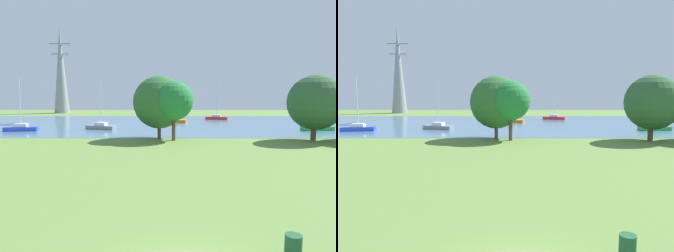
{
  "view_description": "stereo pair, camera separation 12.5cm",
  "coord_description": "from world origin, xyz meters",
  "views": [
    {
      "loc": [
        -0.48,
        -8.2,
        5.43
      ],
      "look_at": [
        -0.46,
        18.04,
        2.76
      ],
      "focal_mm": 32.78,
      "sensor_mm": 36.0,
      "label": 1
    },
    {
      "loc": [
        -0.35,
        -8.2,
        5.43
      ],
      "look_at": [
        -0.46,
        18.04,
        2.76
      ],
      "focal_mm": 32.78,
      "sensor_mm": 36.0,
      "label": 2
    }
  ],
  "objects": [
    {
      "name": "ground_plane",
      "position": [
        0.0,
        22.0,
        0.0
      ],
      "size": [
        160.0,
        160.0,
        0.0
      ],
      "primitive_type": "plane",
      "color": "olive"
    },
    {
      "name": "litter_bin",
      "position": [
        3.7,
        1.55,
        0.4
      ],
      "size": [
        0.56,
        0.56,
        0.8
      ],
      "primitive_type": "cylinder",
      "color": "#1E512D",
      "rests_on": "ground"
    },
    {
      "name": "water_surface",
      "position": [
        0.0,
        50.0,
        0.01
      ],
      "size": [
        140.0,
        40.0,
        0.02
      ],
      "primitive_type": "cube",
      "color": "slate",
      "rests_on": "ground"
    },
    {
      "name": "sailboat_red",
      "position": [
        10.3,
        59.49,
        0.47
      ],
      "size": [
        5.03,
        2.73,
        7.78
      ],
      "color": "red",
      "rests_on": "water_surface"
    },
    {
      "name": "sailboat_orange",
      "position": [
        0.8,
        51.83,
        0.45
      ],
      "size": [
        5.03,
        2.79,
        5.99
      ],
      "color": "orange",
      "rests_on": "water_surface"
    },
    {
      "name": "sailboat_green",
      "position": [
        22.47,
        38.5,
        0.46
      ],
      "size": [
        4.93,
        1.98,
        6.47
      ],
      "color": "green",
      "rests_on": "water_surface"
    },
    {
      "name": "sailboat_blue",
      "position": [
        -22.63,
        37.7,
        0.48
      ],
      "size": [
        4.96,
        2.16,
        8.08
      ],
      "color": "blue",
      "rests_on": "water_surface"
    },
    {
      "name": "sailboat_gray",
      "position": [
        -11.05,
        39.97,
        0.47
      ],
      "size": [
        5.03,
        2.97,
        7.79
      ],
      "color": "gray",
      "rests_on": "water_surface"
    },
    {
      "name": "tree_west_near",
      "position": [
        -1.57,
        29.8,
        4.51
      ],
      "size": [
        6.51,
        6.51,
        7.77
      ],
      "color": "brown",
      "rests_on": "ground"
    },
    {
      "name": "tree_east_far",
      "position": [
        0.2,
        28.16,
        4.72
      ],
      "size": [
        4.7,
        4.7,
        7.09
      ],
      "color": "brown",
      "rests_on": "ground"
    },
    {
      "name": "tree_east_near",
      "position": [
        16.82,
        28.15,
        4.21
      ],
      "size": [
        4.9,
        4.9,
        6.67
      ],
      "color": "brown",
      "rests_on": "ground"
    },
    {
      "name": "tree_west_far",
      "position": [
        16.92,
        27.95,
        4.55
      ],
      "size": [
        6.49,
        6.49,
        7.8
      ],
      "color": "brown",
      "rests_on": "ground"
    },
    {
      "name": "electricity_pylon",
      "position": [
        -32.29,
        83.78,
        12.77
      ],
      "size": [
        6.4,
        4.4,
        25.52
      ],
      "color": "gray",
      "rests_on": "ground"
    }
  ]
}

